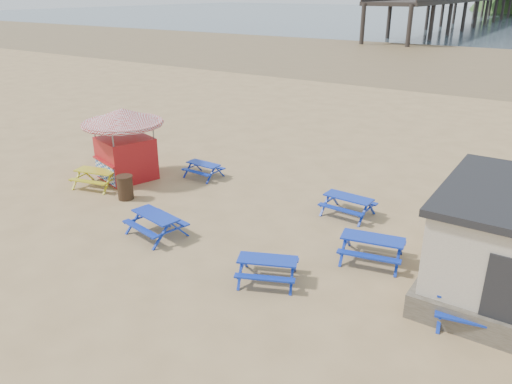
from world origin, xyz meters
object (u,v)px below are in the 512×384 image
Objects in this scene: ice_cream_kiosk at (124,135)px; litter_bin at (125,187)px; picnic_table_yellow at (97,178)px; picnic_table_blue_a at (204,170)px; picnic_table_blue_b at (348,206)px.

ice_cream_kiosk is 2.97m from litter_bin.
picnic_table_blue_a is at bearing 34.99° from picnic_table_yellow.
picnic_table_blue_b reaches higher than picnic_table_blue_a.
picnic_table_blue_b is 1.89× the size of litter_bin.
litter_bin is at bearing -28.35° from ice_cream_kiosk.
picnic_table_yellow is 2.28m from ice_cream_kiosk.
litter_bin is at bearing -20.93° from picnic_table_yellow.
picnic_table_blue_b is 9.10m from litter_bin.
litter_bin reaches higher than picnic_table_yellow.
litter_bin is (2.08, -0.27, 0.13)m from picnic_table_yellow.
picnic_table_blue_b is at bearing 26.63° from ice_cream_kiosk.
litter_bin is (1.79, -1.80, -1.54)m from ice_cream_kiosk.
picnic_table_blue_a is 1.63× the size of litter_bin.
litter_bin is (-1.06, -3.82, 0.18)m from picnic_table_blue_a.
picnic_table_blue_b is 10.45m from ice_cream_kiosk.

